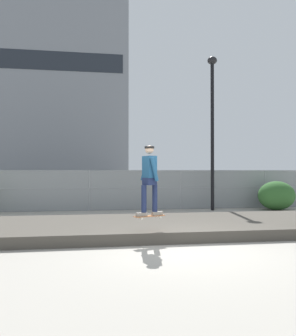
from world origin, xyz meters
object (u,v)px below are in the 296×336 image
at_px(skateboard, 149,216).
at_px(shrub_center, 276,196).
at_px(skater, 149,176).
at_px(parked_car_far, 273,187).
at_px(street_lamp, 212,115).
at_px(parked_car_mid, 166,188).
at_px(parked_car_near, 48,189).

xyz_separation_m(skateboard, shrub_center, (7.05, 6.53, -0.01)).
relative_size(skater, parked_car_far, 0.39).
relative_size(skater, street_lamp, 0.24).
relative_size(skateboard, street_lamp, 0.12).
bearing_deg(skater, street_lamp, 59.39).
bearing_deg(parked_car_mid, parked_car_near, 180.00).
bearing_deg(skateboard, skater, 135.00).
bearing_deg(parked_car_near, skater, -71.70).
relative_size(street_lamp, shrub_center, 4.10).
xyz_separation_m(skateboard, street_lamp, (4.07, 6.87, 3.71)).
xyz_separation_m(skater, parked_car_near, (-3.82, 11.56, -0.84)).
height_order(skater, parked_car_near, skater).
distance_m(street_lamp, parked_car_far, 7.77).
xyz_separation_m(parked_car_near, parked_car_far, (13.27, -0.36, 0.00)).
relative_size(parked_car_near, shrub_center, 2.62).
bearing_deg(shrub_center, parked_car_near, 155.18).
bearing_deg(parked_car_far, skater, -130.14).
distance_m(street_lamp, shrub_center, 4.78).
relative_size(street_lamp, parked_car_near, 1.56).
height_order(skateboard, shrub_center, shrub_center).
relative_size(skateboard, shrub_center, 0.47).
xyz_separation_m(street_lamp, parked_car_near, (-7.89, 4.69, -3.55)).
distance_m(street_lamp, parked_car_mid, 6.00).
bearing_deg(parked_car_near, parked_car_far, -1.54).
xyz_separation_m(street_lamp, shrub_center, (2.98, -0.34, -3.72)).
bearing_deg(street_lamp, skateboard, -120.61).
height_order(skateboard, skater, skater).
height_order(skateboard, parked_car_mid, parked_car_mid).
distance_m(skater, parked_car_mid, 11.95).
relative_size(parked_car_near, parked_car_mid, 1.03).
relative_size(skater, parked_car_near, 0.38).
xyz_separation_m(street_lamp, parked_car_far, (5.38, 4.33, -3.55)).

